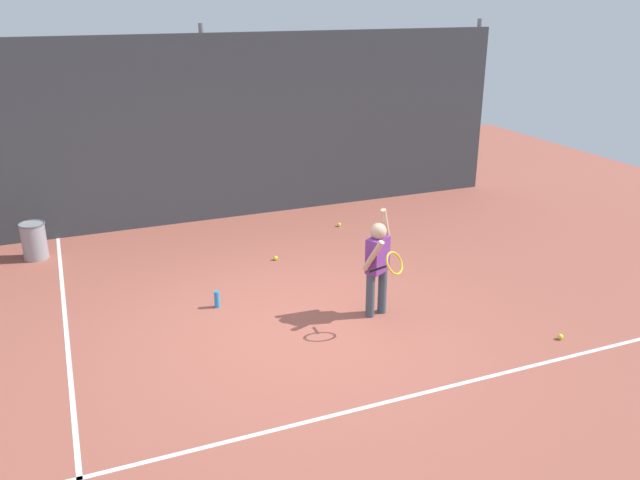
% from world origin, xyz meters
% --- Properties ---
extents(ground_plane, '(20.00, 20.00, 0.00)m').
position_xyz_m(ground_plane, '(0.00, 0.00, 0.00)').
color(ground_plane, '#9E5142').
extents(court_line_baseline, '(9.00, 0.05, 0.00)m').
position_xyz_m(court_line_baseline, '(0.00, -1.77, 0.00)').
color(court_line_baseline, white).
rests_on(court_line_baseline, ground).
extents(court_line_sideline, '(0.05, 9.00, 0.00)m').
position_xyz_m(court_line_sideline, '(-2.61, 1.00, 0.00)').
color(court_line_sideline, white).
rests_on(court_line_sideline, ground).
extents(back_fence_windscreen, '(11.08, 0.08, 3.17)m').
position_xyz_m(back_fence_windscreen, '(0.00, 4.40, 1.59)').
color(back_fence_windscreen, '#383D42').
rests_on(back_fence_windscreen, ground).
extents(fence_post_1, '(0.09, 0.09, 3.32)m').
position_xyz_m(fence_post_1, '(0.00, 4.46, 1.66)').
color(fence_post_1, slate).
rests_on(fence_post_1, ground).
extents(fence_post_2, '(0.09, 0.09, 3.32)m').
position_xyz_m(fence_post_2, '(5.39, 4.46, 1.66)').
color(fence_post_2, slate).
rests_on(fence_post_2, ground).
extents(tennis_player, '(0.50, 0.82, 1.35)m').
position_xyz_m(tennis_player, '(1.01, -0.05, 0.73)').
color(tennis_player, '#3F4C59').
rests_on(tennis_player, ground).
extents(ball_hopper, '(0.38, 0.38, 0.56)m').
position_xyz_m(ball_hopper, '(-2.93, 3.57, 0.29)').
color(ball_hopper, gray).
rests_on(ball_hopper, ground).
extents(water_bottle, '(0.07, 0.07, 0.22)m').
position_xyz_m(water_bottle, '(-0.79, 0.91, 0.11)').
color(water_bottle, '#268CD8').
rests_on(water_bottle, ground).
extents(tennis_ball_1, '(0.07, 0.07, 0.07)m').
position_xyz_m(tennis_ball_1, '(0.41, 2.13, 0.03)').
color(tennis_ball_1, '#CCE033').
rests_on(tennis_ball_1, ground).
extents(tennis_ball_2, '(0.07, 0.07, 0.07)m').
position_xyz_m(tennis_ball_2, '(2.71, -1.42, 0.03)').
color(tennis_ball_2, '#CCE033').
rests_on(tennis_ball_2, ground).
extents(tennis_ball_3, '(0.07, 0.07, 0.07)m').
position_xyz_m(tennis_ball_3, '(1.91, 3.16, 0.03)').
color(tennis_ball_3, '#CCE033').
rests_on(tennis_ball_3, ground).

